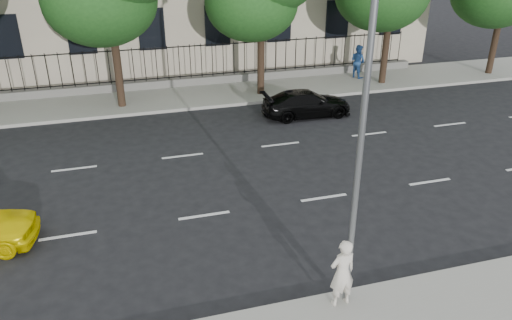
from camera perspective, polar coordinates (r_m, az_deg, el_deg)
The scene contains 8 objects.
ground at distance 13.58m, azimuth -3.96°, elevation -11.74°, with size 120.00×120.00×0.00m, color black.
far_sidewalk at distance 26.00m, azimuth -10.67°, elevation 6.94°, with size 60.00×4.00×0.15m, color gray.
lane_markings at distance 17.54m, azimuth -7.31°, elevation -2.55°, with size 49.60×4.62×0.01m, color silver, non-canonical shape.
iron_fence at distance 27.45m, azimuth -11.17°, elevation 9.15°, with size 30.00×0.50×2.20m.
street_light at distance 10.42m, azimuth 11.03°, elevation 7.93°, with size 0.25×3.32×8.05m.
black_sedan at distance 23.33m, azimuth 5.82°, elevation 6.46°, with size 1.70×4.18×1.21m, color black.
woman_near at distance 11.77m, azimuth 9.83°, elevation -12.60°, with size 0.64×0.42×1.74m, color silver.
pedestrian_far at distance 29.23m, azimuth 11.56°, elevation 11.00°, with size 0.90×0.70×1.86m, color navy.
Camera 1 is at (-2.09, -10.59, 8.25)m, focal length 35.00 mm.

